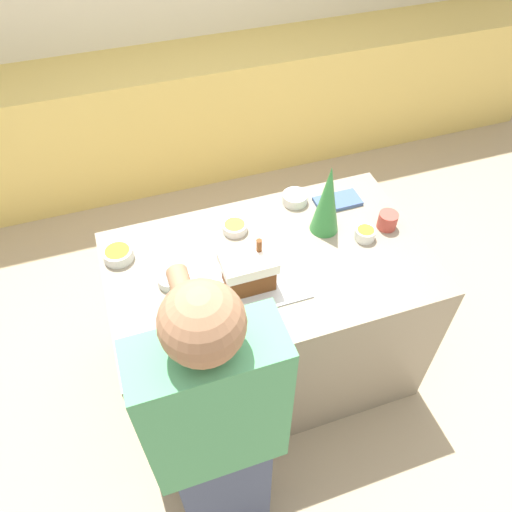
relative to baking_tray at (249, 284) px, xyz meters
name	(u,v)px	position (x,y,z in m)	size (l,w,h in m)	color
ground_plane	(267,365)	(0.13, 0.10, -0.90)	(12.00, 12.00, 0.00)	tan
back_cabinet_block	(181,117)	(0.13, 2.10, -0.44)	(6.00, 0.60, 0.92)	#DBBC60
kitchen_island	(268,320)	(0.13, 0.10, -0.45)	(1.45, 0.87, 0.89)	gray
baking_tray	(249,284)	(0.00, 0.00, 0.00)	(0.48, 0.31, 0.01)	silver
gingerbread_house	(249,270)	(0.00, 0.00, 0.09)	(0.22, 0.16, 0.22)	brown
decorative_tree	(328,200)	(0.45, 0.21, 0.18)	(0.13, 0.13, 0.36)	#33843D
candy_bowl_center_rear	(171,279)	(-0.31, 0.12, 0.02)	(0.12, 0.12, 0.04)	silver
candy_bowl_far_left	(365,233)	(0.60, 0.10, 0.03)	(0.10, 0.10, 0.05)	white
candy_bowl_behind_tray	(295,198)	(0.39, 0.44, 0.02)	(0.12, 0.12, 0.05)	silver
candy_bowl_near_tray_right	(235,227)	(0.04, 0.34, 0.02)	(0.12, 0.12, 0.04)	white
candy_bowl_front_corner	(118,254)	(-0.51, 0.33, 0.02)	(0.13, 0.13, 0.05)	silver
cookbook	(338,201)	(0.59, 0.36, 0.01)	(0.23, 0.12, 0.02)	#3F598C
mug	(388,220)	(0.73, 0.13, 0.04)	(0.09, 0.09, 0.08)	#B24238
person	(218,440)	(-0.31, -0.60, -0.03)	(0.44, 0.55, 1.67)	#424C6B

